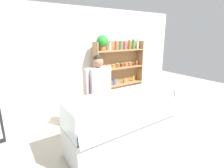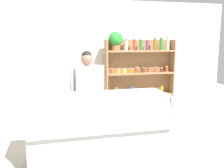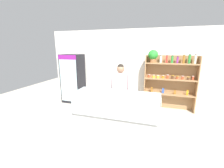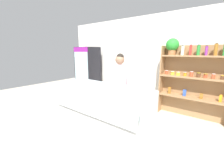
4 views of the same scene
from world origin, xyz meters
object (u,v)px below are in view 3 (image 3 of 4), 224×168
object	(u,v)px
shelving_unit	(167,76)
shop_clerk	(120,87)
deli_display_case	(116,120)
drinks_fridge	(73,78)

from	to	relation	value
shelving_unit	shop_clerk	size ratio (longest dim) A/B	1.23
deli_display_case	shelving_unit	bearing A→B (deg)	57.61
shelving_unit	shop_clerk	world-z (taller)	shelving_unit
shelving_unit	deli_display_case	distance (m)	2.41
shop_clerk	shelving_unit	bearing A→B (deg)	43.01
drinks_fridge	shelving_unit	bearing A→B (deg)	4.50
drinks_fridge	deli_display_case	bearing A→B (deg)	-37.09
shelving_unit	shop_clerk	xyz separation A→B (m)	(-1.28, -1.19, -0.20)
shelving_unit	drinks_fridge	bearing A→B (deg)	-175.50
shelving_unit	deli_display_case	world-z (taller)	shelving_unit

